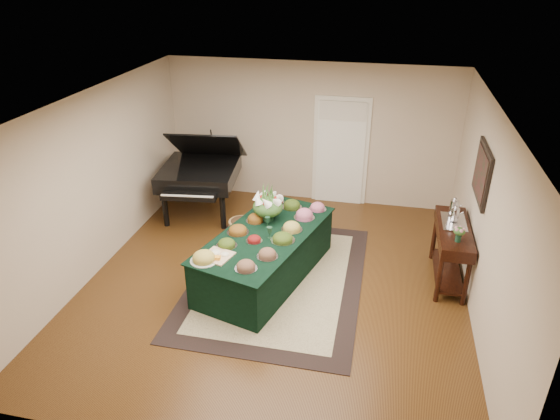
% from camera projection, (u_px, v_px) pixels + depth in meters
% --- Properties ---
extents(ground, '(6.00, 6.00, 0.00)m').
position_uv_depth(ground, '(276.00, 281.00, 7.48)').
color(ground, black).
rests_on(ground, ground).
extents(area_rug, '(2.50, 3.51, 0.01)m').
position_uv_depth(area_rug, '(278.00, 278.00, 7.54)').
color(area_rug, black).
rests_on(area_rug, ground).
extents(kitchen_doorway, '(1.05, 0.07, 2.10)m').
position_uv_depth(kitchen_doorway, '(340.00, 153.00, 9.50)').
color(kitchen_doorway, white).
rests_on(kitchen_doorway, ground).
extents(buffet_table, '(1.79, 2.70, 0.75)m').
position_uv_depth(buffet_table, '(266.00, 255.00, 7.43)').
color(buffet_table, black).
rests_on(buffet_table, ground).
extents(food_platters, '(1.57, 2.28, 0.14)m').
position_uv_depth(food_platters, '(267.00, 228.00, 7.30)').
color(food_platters, silver).
rests_on(food_platters, buffet_table).
extents(cutting_board, '(0.45, 0.45, 0.10)m').
position_uv_depth(cutting_board, '(218.00, 254.00, 6.70)').
color(cutting_board, tan).
rests_on(cutting_board, buffet_table).
extents(green_goblets, '(0.18, 0.38, 0.18)m').
position_uv_depth(green_goblets, '(269.00, 227.00, 7.24)').
color(green_goblets, '#163723').
rests_on(green_goblets, buffet_table).
extents(floral_centerpiece, '(0.48, 0.48, 0.48)m').
position_uv_depth(floral_centerpiece, '(268.00, 203.00, 7.52)').
color(floral_centerpiece, '#163723').
rests_on(floral_centerpiece, buffet_table).
extents(grand_piano, '(1.57, 1.75, 1.67)m').
position_uv_depth(grand_piano, '(200.00, 173.00, 9.12)').
color(grand_piano, black).
rests_on(grand_piano, ground).
extents(wicker_basket, '(0.44, 0.44, 0.28)m').
position_uv_depth(wicker_basket, '(242.00, 228.00, 8.67)').
color(wicker_basket, olive).
rests_on(wicker_basket, ground).
extents(mahogany_sideboard, '(0.45, 1.38, 0.90)m').
position_uv_depth(mahogany_sideboard, '(453.00, 239.00, 7.21)').
color(mahogany_sideboard, black).
rests_on(mahogany_sideboard, ground).
extents(tea_service, '(0.34, 0.58, 0.30)m').
position_uv_depth(tea_service, '(454.00, 212.00, 7.29)').
color(tea_service, silver).
rests_on(tea_service, mahogany_sideboard).
extents(pink_bouquet, '(0.18, 0.18, 0.22)m').
position_uv_depth(pink_bouquet, '(459.00, 232.00, 6.70)').
color(pink_bouquet, '#163723').
rests_on(pink_bouquet, mahogany_sideboard).
extents(wall_painting, '(0.05, 0.95, 0.75)m').
position_uv_depth(wall_painting, '(482.00, 173.00, 6.70)').
color(wall_painting, black).
rests_on(wall_painting, ground).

